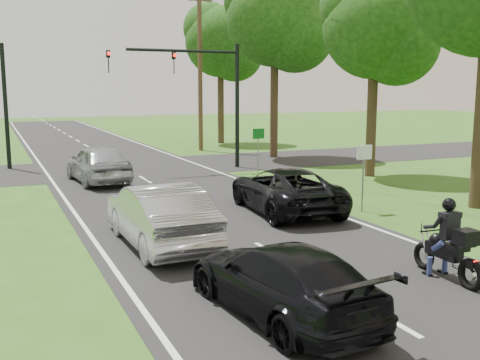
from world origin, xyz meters
The scene contains 16 objects.
ground centered at (0.00, 0.00, 0.00)m, with size 140.00×140.00×0.00m, color #2C5217.
road centered at (0.00, 10.00, 0.01)m, with size 8.00×100.00×0.01m, color black.
cross_road centered at (0.00, 16.00, 0.01)m, with size 60.00×7.00×0.01m, color black.
motorcycle_rider centered at (2.40, -3.07, 0.68)m, with size 0.56×2.00×1.72m.
dark_suv centered at (2.45, 4.00, 0.71)m, with size 2.33×5.05×1.40m, color black.
silver_sedan centered at (-2.27, 1.78, 0.79)m, with size 1.66×4.75×1.56m, color #ADACB1.
silver_suv centered at (-1.96, 12.06, 0.80)m, with size 1.87×4.64×1.58m, color #A5A8AD.
dark_car_behind centered at (-1.57, -3.26, 0.64)m, with size 1.76×4.32×1.25m, color black.
traffic_signal centered at (3.34, 14.00, 4.14)m, with size 6.38×0.44×6.00m.
signal_pole_far centered at (-5.20, 18.00, 3.00)m, with size 0.20×0.20×6.00m, color black.
utility_pole_far centered at (6.20, 22.00, 5.08)m, with size 1.60×0.28×10.00m.
sign_white centered at (4.70, 2.98, 1.60)m, with size 0.55×0.07×2.12m.
sign_green centered at (4.90, 10.98, 1.60)m, with size 0.55×0.07×2.12m.
tree_row_c centered at (9.75, 8.80, 6.23)m, with size 4.80×4.65×8.76m.
tree_row_d centered at (9.10, 16.76, 7.43)m, with size 5.76×5.58×10.45m.
tree_row_e centered at (9.48, 25.78, 6.83)m, with size 5.28×5.12×9.61m.
Camera 1 is at (-5.96, -11.37, 3.86)m, focal length 42.00 mm.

